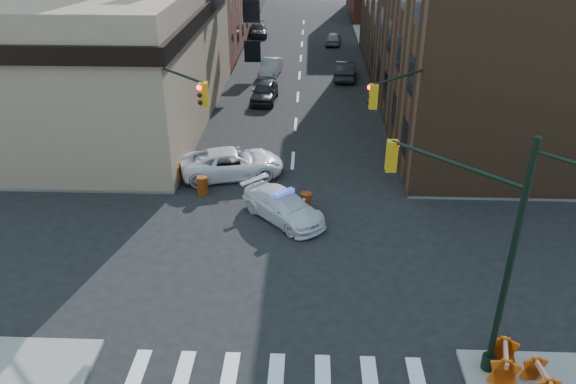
# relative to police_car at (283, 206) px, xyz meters

# --- Properties ---
(ground) EXTENTS (140.00, 140.00, 0.00)m
(ground) POSITION_rel_police_car_xyz_m (0.24, -3.24, -0.68)
(ground) COLOR black
(ground) RESTS_ON ground
(sidewalk_nw) EXTENTS (34.00, 54.50, 0.15)m
(sidewalk_nw) POSITION_rel_police_car_xyz_m (-22.76, 29.51, -0.61)
(sidewalk_nw) COLOR gray
(sidewalk_nw) RESTS_ON ground
(sidewalk_ne) EXTENTS (34.00, 54.50, 0.15)m
(sidewalk_ne) POSITION_rel_police_car_xyz_m (23.24, 29.51, -0.61)
(sidewalk_ne) COLOR gray
(sidewalk_ne) RESTS_ON ground
(bank_building) EXTENTS (22.00, 22.00, 9.00)m
(bank_building) POSITION_rel_police_car_xyz_m (-16.76, 13.26, 3.82)
(bank_building) COLOR #937E60
(bank_building) RESTS_ON ground
(commercial_row_ne) EXTENTS (14.00, 34.00, 14.00)m
(commercial_row_ne) POSITION_rel_police_car_xyz_m (13.24, 19.26, 6.32)
(commercial_row_ne) COLOR #4D311E
(commercial_row_ne) RESTS_ON ground
(signal_pole_se) EXTENTS (5.40, 5.27, 8.00)m
(signal_pole_se) POSITION_rel_police_car_xyz_m (6.28, -8.77, 3.93)
(signal_pole_se) COLOR black
(signal_pole_se) RESTS_ON sidewalk_se
(signal_pole_nw) EXTENTS (3.58, 3.67, 8.00)m
(signal_pole_nw) POSITION_rel_police_car_xyz_m (-5.61, 2.09, 3.66)
(signal_pole_nw) COLOR black
(signal_pole_nw) RESTS_ON sidewalk_nw
(signal_pole_ne) EXTENTS (3.67, 3.58, 8.00)m
(signal_pole_ne) POSITION_rel_police_car_xyz_m (6.08, 2.11, 3.66)
(signal_pole_ne) COLOR black
(signal_pole_ne) RESTS_ON sidewalk_ne
(tree_ne_near) EXTENTS (3.00, 3.00, 4.85)m
(tree_ne_near) POSITION_rel_police_car_xyz_m (7.74, 22.76, 2.81)
(tree_ne_near) COLOR black
(tree_ne_near) RESTS_ON sidewalk_ne
(tree_ne_far) EXTENTS (3.00, 3.00, 4.85)m
(tree_ne_far) POSITION_rel_police_car_xyz_m (7.74, 30.76, 2.81)
(tree_ne_far) COLOR black
(tree_ne_far) RESTS_ON sidewalk_ne
(police_car) EXTENTS (4.61, 4.75, 1.37)m
(police_car) POSITION_rel_police_car_xyz_m (0.00, 0.00, 0.00)
(police_car) COLOR white
(police_car) RESTS_ON ground
(pickup) EXTENTS (6.06, 3.85, 1.56)m
(pickup) POSITION_rel_police_car_xyz_m (-3.02, 4.59, 0.10)
(pickup) COLOR white
(pickup) RESTS_ON ground
(parked_car_wnear) EXTENTS (2.06, 4.50, 1.49)m
(parked_car_wnear) POSITION_rel_police_car_xyz_m (-2.26, 17.63, 0.06)
(parked_car_wnear) COLOR black
(parked_car_wnear) RESTS_ON ground
(parked_car_wfar) EXTENTS (1.97, 4.39, 1.40)m
(parked_car_wfar) POSITION_rel_police_car_xyz_m (-2.26, 24.78, 0.02)
(parked_car_wfar) COLOR gray
(parked_car_wfar) RESTS_ON ground
(parked_car_wdeep) EXTENTS (2.34, 4.76, 1.33)m
(parked_car_wdeep) POSITION_rel_police_car_xyz_m (-4.71, 40.50, -0.02)
(parked_car_wdeep) COLOR black
(parked_car_wdeep) RESTS_ON ground
(parked_car_enear) EXTENTS (2.07, 4.77, 1.53)m
(parked_car_enear) POSITION_rel_police_car_xyz_m (4.15, 23.88, 0.08)
(parked_car_enear) COLOR black
(parked_car_enear) RESTS_ON ground
(parked_car_efar) EXTENTS (1.89, 3.92, 1.29)m
(parked_car_efar) POSITION_rel_police_car_xyz_m (3.57, 36.71, -0.04)
(parked_car_efar) COLOR gray
(parked_car_efar) RESTS_ON ground
(pedestrian_a) EXTENTS (0.79, 0.79, 1.85)m
(pedestrian_a) POSITION_rel_police_car_xyz_m (-6.56, 4.37, 0.39)
(pedestrian_a) COLOR black
(pedestrian_a) RESTS_ON sidewalk_nw
(pedestrian_b) EXTENTS (1.13, 1.05, 1.84)m
(pedestrian_b) POSITION_rel_police_car_xyz_m (-10.88, 2.76, 0.39)
(pedestrian_b) COLOR black
(pedestrian_b) RESTS_ON sidewalk_nw
(pedestrian_c) EXTENTS (1.20, 1.02, 1.93)m
(pedestrian_c) POSITION_rel_police_car_xyz_m (-12.76, 6.33, 0.43)
(pedestrian_c) COLOR #1F232F
(pedestrian_c) RESTS_ON sidewalk_nw
(barrel_road) EXTENTS (0.59, 0.59, 0.95)m
(barrel_road) POSITION_rel_police_car_xyz_m (1.08, 0.83, -0.21)
(barrel_road) COLOR red
(barrel_road) RESTS_ON ground
(barrel_bank) EXTENTS (0.70, 0.70, 0.98)m
(barrel_bank) POSITION_rel_police_car_xyz_m (-4.29, 2.36, -0.19)
(barrel_bank) COLOR #DB510A
(barrel_bank) RESTS_ON ground
(barricade_se_a) EXTENTS (1.00, 1.49, 1.03)m
(barricade_se_a) POSITION_rel_police_car_xyz_m (7.39, -9.81, -0.02)
(barricade_se_a) COLOR orange
(barricade_se_a) RESTS_ON sidewalk_se
(barricade_se_b) EXTENTS (0.69, 1.22, 0.87)m
(barricade_se_b) POSITION_rel_police_car_xyz_m (8.32, -10.42, -0.10)
(barricade_se_b) COLOR red
(barricade_se_b) RESTS_ON sidewalk_se
(barricade_nw_a) EXTENTS (1.35, 0.81, 0.95)m
(barricade_nw_a) POSITION_rel_police_car_xyz_m (-6.26, 3.72, -0.06)
(barricade_nw_a) COLOR #C84009
(barricade_nw_a) RESTS_ON sidewalk_nw
(barricade_nw_b) EXTENTS (1.30, 0.66, 0.97)m
(barricade_nw_b) POSITION_rel_police_car_xyz_m (-11.53, 3.30, -0.05)
(barricade_nw_b) COLOR #ED580B
(barricade_nw_b) RESTS_ON sidewalk_nw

